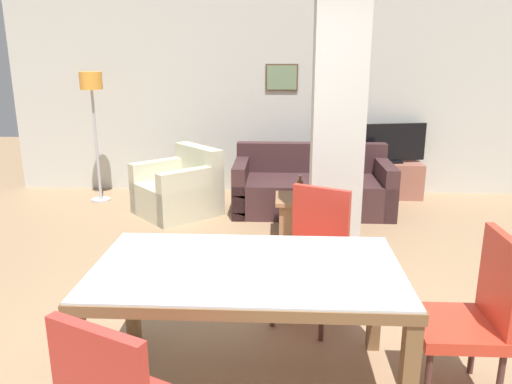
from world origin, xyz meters
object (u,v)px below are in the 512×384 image
Objects in this scene: dining_chair_far_right at (313,251)px; coffee_table at (308,217)px; armchair at (179,191)px; floor_lamp at (92,94)px; sofa at (312,189)px; bottle at (300,187)px; tv_screen at (386,144)px; dining_table at (247,290)px; dining_chair_head_right at (473,311)px; tv_stand at (384,180)px.

coffee_table is (0.06, 1.69, -0.30)m from dining_chair_far_right.
floor_lamp is (-1.18, 0.51, 1.12)m from armchair.
sofa is 0.96m from bottle.
armchair reaches higher than bottle.
tv_screen reaches higher than sofa.
dining_table is at bearing -59.55° from floor_lamp.
dining_chair_far_right is 0.51× the size of sofa.
armchair is at bearing 35.06° from dining_chair_head_right.
armchair is 1.18× the size of tv_stand.
sofa is (0.15, 2.68, -0.25)m from dining_chair_far_right.
bottle is (-0.87, 2.62, 0.01)m from dining_chair_head_right.
armchair is at bearing 6.66° from tv_screen.
sofa is 2.77× the size of coffee_table.
tv_screen is at bearing 68.97° from dining_table.
floor_lamp is (-2.63, 1.19, 0.88)m from bottle.
dining_chair_head_right is 3.60m from sofa.
dining_chair_head_right is at bearing -94.74° from tv_stand.
armchair reaches higher than sofa.
dining_chair_head_right is at bearing -47.46° from floor_lamp.
floor_lamp reaches higher than bottle.
dining_chair_head_right reaches higher than dining_table.
floor_lamp reaches higher than armchair.
dining_table is at bearing -98.48° from bottle.
dining_chair_far_right reaches higher than bottle.
dining_chair_head_right reaches higher than sofa.
floor_lamp is (-3.50, 3.81, 0.89)m from dining_chair_head_right.
bottle reaches higher than tv_stand.
armchair is at bearing 153.45° from coffee_table.
coffee_table is 0.69× the size of tv_stand.
tv_screen reaches higher than bottle.
tv_screen reaches higher than dining_table.
armchair is 1.70× the size of coffee_table.
tv_screen is at bearing 55.60° from coffee_table.
dining_chair_head_right is 4.19m from tv_screen.
dining_chair_far_right is 1.40× the size of coffee_table.
dining_table is 4.47m from tv_screen.
bottle is 1.98m from tv_screen.
coffee_table is (1.54, -0.77, -0.06)m from armchair.
dining_table is at bearing 155.50° from armchair.
armchair is at bearing -32.20° from dining_chair_far_right.
tv_screen reaches higher than armchair.
coffee_table is 1.99m from tv_stand.
dining_table is 1.26m from dining_chair_head_right.
floor_lamp is at bearing -174.66° from tv_stand.
armchair is (-1.63, -0.22, 0.01)m from sofa.
tv_stand is 0.59× the size of floor_lamp.
bottle is (-0.19, -0.90, 0.25)m from sofa.
dining_chair_head_right is at bearing 0.00° from dining_table.
armchair reaches higher than coffee_table.
sofa is at bearing 20.75° from tv_screen.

